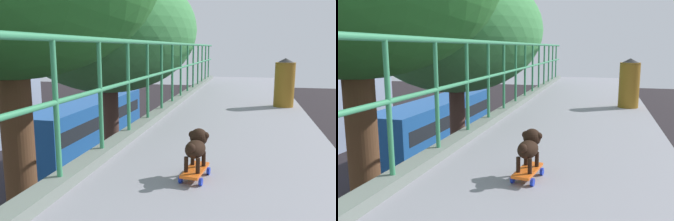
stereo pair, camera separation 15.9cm
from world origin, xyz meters
TOP-DOWN VIEW (x-y plane):
  - city_bus at (-7.82, 18.96)m, footprint 2.51×11.55m
  - roadside_tree_far at (-2.83, 10.17)m, footprint 5.09×5.09m
  - toy_skateboard at (0.78, 3.36)m, footprint 0.24×0.44m
  - small_dog at (0.79, 3.40)m, footprint 0.20×0.40m
  - litter_bin at (1.85, 7.51)m, footprint 0.38×0.38m

SIDE VIEW (x-z plane):
  - city_bus at x=-7.82m, z-range 0.22..3.60m
  - toy_skateboard at x=0.78m, z-range 5.27..5.36m
  - small_dog at x=0.79m, z-range 5.37..5.70m
  - litter_bin at x=1.85m, z-range 5.25..6.18m
  - roadside_tree_far at x=-2.83m, z-range 2.48..11.12m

